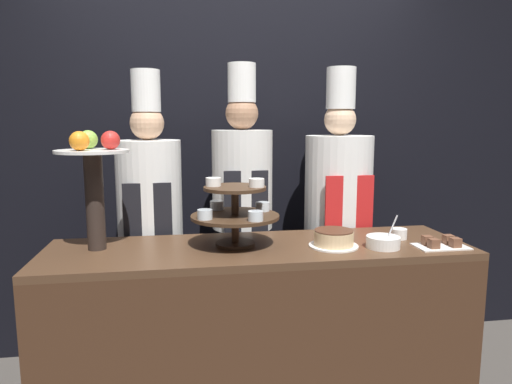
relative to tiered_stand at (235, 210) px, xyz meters
The scene contains 11 objects.
wall_back 0.94m from the tiered_stand, 82.65° to the left, with size 10.00×0.06×2.80m.
buffet_counter 0.65m from the tiered_stand, 14.06° to the right, with size 2.04×0.59×0.92m.
tiered_stand is the anchor object (origin of this frame).
fruit_pedestal 0.68m from the tiered_stand, behind, with size 0.33×0.33×0.56m.
cake_round 0.50m from the tiered_stand, 11.52° to the right, with size 0.24×0.24×0.08m.
cup_white 0.86m from the tiered_stand, ahead, with size 0.08×0.08×0.05m.
cake_square_tray 1.00m from the tiered_stand, 10.90° to the right, with size 0.25×0.15×0.05m.
serving_bowl_near 0.73m from the tiered_stand, 12.41° to the right, with size 0.16×0.16×0.16m.
chef_left 0.67m from the tiered_stand, 131.26° to the left, with size 0.37×0.37×1.80m.
chef_center_left 0.51m from the tiered_stand, 78.60° to the left, with size 0.35×0.35×1.85m.
chef_center_right 0.86m from the tiered_stand, 35.66° to the left, with size 0.41×0.41×1.84m.
Camera 1 is at (-0.36, -1.82, 1.51)m, focal length 32.00 mm.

